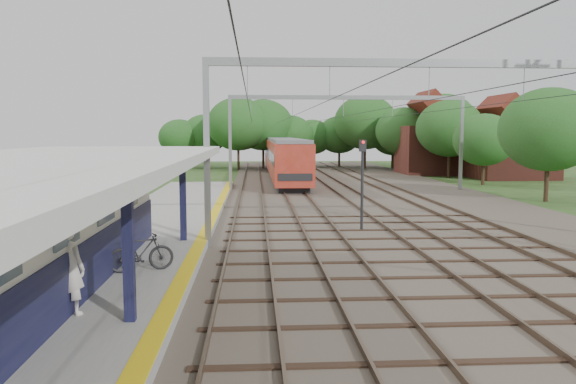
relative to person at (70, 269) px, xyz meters
name	(u,v)px	position (x,y,z in m)	size (l,w,h in m)	color
ballast_bed	(367,199)	(11.29, 23.47, -1.31)	(18.00, 90.00, 0.10)	#473D33
platform	(134,251)	(-0.21, 7.47, -1.18)	(5.00, 52.00, 0.35)	gray
yellow_stripe	(199,245)	(2.04, 7.47, -1.00)	(0.45, 52.00, 0.01)	yellow
station_building	(2,235)	(-1.59, 0.47, 0.69)	(3.41, 18.00, 3.40)	beige
canopy	(32,165)	(-0.48, -0.53, 2.29)	(6.40, 20.00, 3.44)	#101133
rail_tracks	(329,197)	(8.79, 23.47, -1.18)	(11.80, 88.00, 0.15)	brown
catenary_system	(375,111)	(10.68, 18.75, 4.15)	(17.22, 88.00, 7.00)	gray
tree_band	(318,127)	(11.13, 50.59, 3.56)	(31.72, 30.88, 8.82)	#382619
house_near	(512,147)	(28.29, 39.47, 1.63)	(7.00, 6.12, 7.89)	brown
house_far	(439,143)	(23.29, 45.47, 1.88)	(8.00, 6.12, 8.66)	brown
person	(70,269)	(0.00, 0.00, 0.00)	(0.74, 0.48, 2.02)	white
bicycle	(141,252)	(0.77, 3.76, -0.45)	(0.52, 1.85, 1.11)	black
train	(282,156)	(6.79, 43.20, 0.71)	(2.81, 35.01, 3.70)	black
signal_post	(362,176)	(8.64, 11.54, 1.09)	(0.30, 0.27, 4.01)	black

